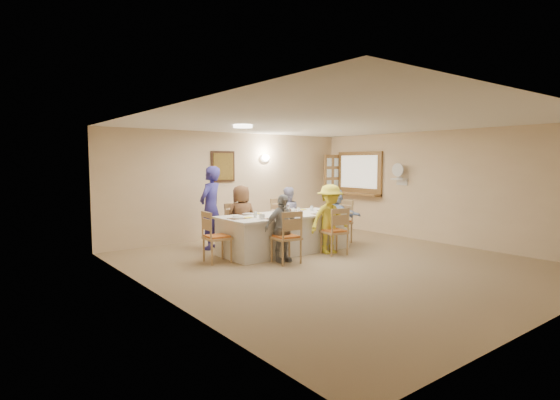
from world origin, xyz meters
TOP-DOWN VIEW (x-y plane):
  - ground at (0.00, 0.00)m, footprint 7.00×7.00m
  - room_walls at (0.00, 0.00)m, footprint 7.00×7.00m
  - wall_picture at (-0.30, 3.46)m, footprint 0.62×0.05m
  - wall_sconce at (0.90, 3.44)m, footprint 0.26×0.09m
  - ceiling_light at (-1.00, 1.50)m, footprint 0.36×0.36m
  - serving_hatch at (3.21, 2.40)m, footprint 0.06×1.50m
  - hatch_sill at (3.09, 2.40)m, footprint 0.30×1.50m
  - shutter_door at (2.95, 3.16)m, footprint 0.55×0.04m
  - fan_shelf at (3.13, 1.05)m, footprint 0.22×0.36m
  - desk_fan at (3.10, 1.05)m, footprint 0.30×0.30m
  - dining_table at (-0.09, 1.37)m, footprint 2.72×1.15m
  - chair_back_left at (-0.69, 2.17)m, footprint 0.48×0.48m
  - chair_back_right at (0.51, 2.17)m, footprint 0.49×0.49m
  - chair_front_left at (-0.69, 0.57)m, footprint 0.50×0.50m
  - chair_front_right at (0.51, 0.57)m, footprint 0.52×0.52m
  - chair_left_end at (-1.64, 1.37)m, footprint 0.49×0.49m
  - chair_right_end at (1.46, 1.37)m, footprint 0.51×0.51m
  - diner_back_left at (-0.69, 2.05)m, footprint 0.76×0.58m
  - diner_back_right at (0.51, 2.05)m, footprint 0.72×0.61m
  - diner_front_left at (-0.69, 0.69)m, footprint 0.75×0.37m
  - diner_front_right at (0.51, 0.69)m, footprint 1.05×0.80m
  - diner_right_end at (1.33, 1.37)m, footprint 1.27×0.73m
  - caregiver at (-1.14, 2.52)m, footprint 0.99×0.96m
  - placemat_fl at (-0.69, 0.95)m, footprint 0.33×0.25m
  - plate_fl at (-0.69, 0.95)m, footprint 0.22×0.22m
  - napkin_fl at (-0.51, 0.90)m, footprint 0.14×0.14m
  - placemat_fr at (0.51, 0.95)m, footprint 0.34×0.26m
  - plate_fr at (0.51, 0.95)m, footprint 0.25×0.25m
  - napkin_fr at (0.69, 0.90)m, footprint 0.13×0.13m
  - placemat_bl at (-0.69, 1.79)m, footprint 0.35×0.26m
  - plate_bl at (-0.69, 1.79)m, footprint 0.24×0.24m
  - napkin_bl at (-0.51, 1.74)m, footprint 0.13×0.13m
  - placemat_br at (0.51, 1.79)m, footprint 0.33×0.24m
  - plate_br at (0.51, 1.79)m, footprint 0.23×0.23m
  - napkin_br at (0.69, 1.74)m, footprint 0.14×0.14m
  - placemat_le at (-1.19, 1.37)m, footprint 0.35×0.26m
  - plate_le at (-1.19, 1.37)m, footprint 0.22×0.22m
  - napkin_le at (-1.01, 1.32)m, footprint 0.14×0.14m
  - placemat_re at (1.03, 1.37)m, footprint 0.33×0.24m
  - plate_re at (1.03, 1.37)m, footprint 0.24×0.24m
  - napkin_re at (1.21, 1.32)m, footprint 0.13×0.13m
  - teacup_a at (-0.89, 1.04)m, footprint 0.12×0.12m
  - teacup_b at (0.27, 1.90)m, footprint 0.09×0.09m
  - bowl_a at (-0.35, 1.09)m, footprint 0.25×0.25m
  - bowl_b at (0.29, 1.65)m, footprint 0.30×0.30m
  - condiment_ketchup at (-0.18, 1.37)m, footprint 0.15×0.15m
  - condiment_brown at (-0.03, 1.44)m, footprint 0.15×0.15m
  - condiment_malt at (-0.01, 1.38)m, footprint 0.15×0.15m
  - drinking_glass at (-0.24, 1.42)m, footprint 0.07×0.07m

SIDE VIEW (x-z plane):
  - ground at x=0.00m, z-range 0.00..0.00m
  - dining_table at x=-0.09m, z-range 0.00..0.76m
  - chair_front_right at x=0.51m, z-range 0.00..0.93m
  - chair_left_end at x=-1.64m, z-range 0.00..0.94m
  - chair_back_left at x=-0.69m, z-range 0.00..0.95m
  - chair_front_left at x=-0.69m, z-range 0.00..0.95m
  - chair_right_end at x=1.46m, z-range 0.00..0.96m
  - chair_back_right at x=0.51m, z-range 0.00..0.99m
  - diner_front_left at x=-0.69m, z-range 0.00..1.23m
  - diner_right_end at x=1.33m, z-range 0.00..1.24m
  - diner_back_right at x=0.51m, z-range 0.00..1.25m
  - diner_back_left at x=-0.69m, z-range 0.00..1.34m
  - diner_front_right at x=0.51m, z-range 0.00..1.37m
  - placemat_fl at x=-0.69m, z-range 0.76..0.77m
  - placemat_fr at x=0.51m, z-range 0.76..0.77m
  - placemat_bl at x=-0.69m, z-range 0.76..0.77m
  - placemat_br at x=0.51m, z-range 0.76..0.77m
  - placemat_le at x=-1.19m, z-range 0.76..0.77m
  - placemat_re at x=1.03m, z-range 0.76..0.77m
  - napkin_fl at x=-0.51m, z-range 0.77..0.77m
  - napkin_fr at x=0.69m, z-range 0.77..0.77m
  - napkin_bl at x=-0.51m, z-range 0.77..0.77m
  - napkin_br at x=0.69m, z-range 0.77..0.77m
  - napkin_le at x=-1.01m, z-range 0.77..0.77m
  - napkin_re at x=1.21m, z-range 0.77..0.77m
  - plate_fl at x=-0.69m, z-range 0.77..0.78m
  - plate_fr at x=0.51m, z-range 0.77..0.78m
  - plate_bl at x=-0.69m, z-range 0.77..0.78m
  - plate_br at x=0.51m, z-range 0.77..0.78m
  - plate_le at x=-1.19m, z-range 0.77..0.78m
  - plate_re at x=1.03m, z-range 0.77..0.78m
  - bowl_a at x=-0.35m, z-range 0.76..0.81m
  - bowl_b at x=0.29m, z-range 0.76..0.82m
  - teacup_b at x=0.27m, z-range 0.76..0.84m
  - teacup_a at x=-0.89m, z-range 0.76..0.85m
  - drinking_glass at x=-0.24m, z-range 0.77..0.87m
  - condiment_malt at x=-0.01m, z-range 0.76..0.93m
  - caregiver at x=-1.14m, z-range 0.00..1.72m
  - condiment_brown at x=-0.03m, z-range 0.76..0.96m
  - condiment_ketchup at x=-0.18m, z-range 0.76..0.99m
  - hatch_sill at x=3.09m, z-range 0.95..1.00m
  - fan_shelf at x=3.13m, z-range 1.39..1.41m
  - serving_hatch at x=3.21m, z-range 0.92..2.08m
  - shutter_door at x=2.95m, z-range 1.00..2.00m
  - room_walls at x=0.00m, z-range -1.99..5.01m
  - desk_fan at x=3.10m, z-range 1.41..1.69m
  - wall_picture at x=-0.30m, z-range 1.34..2.06m
  - wall_sconce at x=0.90m, z-range 1.81..1.99m
  - ceiling_light at x=-1.00m, z-range 2.45..2.50m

